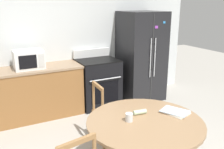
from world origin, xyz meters
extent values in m
cube|color=silver|center=(0.00, 2.65, 1.30)|extent=(5.20, 0.10, 2.60)
cube|color=#936033|center=(-1.13, 2.29, 0.43)|extent=(2.13, 0.62, 0.86)
cube|color=#997A5B|center=(-1.13, 2.29, 0.88)|extent=(2.16, 0.64, 0.03)
cube|color=black|center=(1.29, 2.21, 0.90)|extent=(0.82, 0.75, 1.80)
cube|color=#333333|center=(1.29, 1.83, 0.90)|extent=(0.01, 0.01, 1.73)
cylinder|color=silver|center=(1.24, 1.81, 0.95)|extent=(0.02, 0.02, 0.76)
cylinder|color=silver|center=(1.34, 1.81, 0.95)|extent=(0.02, 0.02, 0.76)
cube|color=#338CD8|center=(1.53, 1.83, 1.61)|extent=(0.05, 0.01, 0.04)
cube|color=purple|center=(1.35, 1.83, 1.53)|extent=(0.06, 0.01, 0.05)
cube|color=black|center=(1.27, 1.83, 0.72)|extent=(0.06, 0.01, 0.05)
cube|color=black|center=(0.33, 2.26, 0.45)|extent=(0.76, 0.64, 0.90)
cube|color=black|center=(0.33, 1.94, 0.36)|extent=(0.55, 0.01, 0.40)
cylinder|color=silver|center=(0.33, 1.91, 0.63)|extent=(0.62, 0.02, 0.02)
cube|color=black|center=(0.33, 2.26, 0.91)|extent=(0.76, 0.64, 0.02)
cube|color=white|center=(0.33, 2.55, 1.00)|extent=(0.76, 0.06, 0.16)
cube|color=white|center=(-0.92, 2.28, 1.05)|extent=(0.48, 0.39, 0.31)
cube|color=black|center=(-0.97, 2.08, 1.05)|extent=(0.28, 0.01, 0.22)
cube|color=silver|center=(-0.75, 2.08, 1.05)|extent=(0.10, 0.01, 0.22)
cylinder|color=#997551|center=(-0.11, 0.03, 0.73)|extent=(1.27, 1.27, 0.03)
cube|color=#9E7042|center=(-0.06, 0.95, 0.43)|extent=(0.44, 0.44, 0.04)
cylinder|color=#9E7042|center=(0.12, 1.11, 0.21)|extent=(0.04, 0.04, 0.41)
cylinder|color=#9E7042|center=(0.10, 0.77, 0.21)|extent=(0.04, 0.04, 0.41)
cylinder|color=#9E7042|center=(-0.23, 1.13, 0.21)|extent=(0.04, 0.04, 0.41)
cylinder|color=#9E7042|center=(-0.24, 0.79, 0.21)|extent=(0.04, 0.04, 0.41)
cylinder|color=#9E7042|center=(-0.24, 1.13, 0.68)|extent=(0.04, 0.04, 0.45)
cylinder|color=#9E7042|center=(-0.26, 0.79, 0.68)|extent=(0.04, 0.04, 0.45)
cube|color=#9E7042|center=(-0.25, 0.96, 0.88)|extent=(0.05, 0.35, 0.04)
cube|color=#9E7042|center=(-0.99, -0.26, 0.88)|extent=(0.34, 0.10, 0.04)
cylinder|color=silver|center=(-0.27, 0.10, 0.79)|extent=(0.08, 0.08, 0.09)
cylinder|color=beige|center=(-0.27, 0.10, 0.77)|extent=(0.07, 0.07, 0.05)
cylinder|color=beige|center=(-0.07, 0.19, 0.77)|extent=(0.16, 0.07, 0.05)
cube|color=white|center=(0.31, 0.04, 0.75)|extent=(0.30, 0.35, 0.01)
cube|color=beige|center=(0.31, 0.04, 0.75)|extent=(0.32, 0.36, 0.01)
cube|color=silver|center=(0.31, 0.04, 0.76)|extent=(0.33, 0.37, 0.01)
camera|label=1|loc=(-1.56, -1.98, 1.98)|focal=40.00mm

